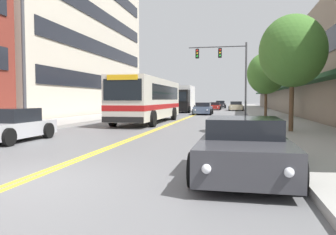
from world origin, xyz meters
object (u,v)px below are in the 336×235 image
object	(u,v)px
street_tree_right_mid	(292,51)
car_charcoal_moving_second	(220,105)
car_beige_parked_right_mid	(236,106)
city_bus	(149,98)
car_slate_blue_moving_lead	(203,109)
box_truck	(183,99)
car_dark_grey_parked_right_foreground	(243,147)
street_lamp_left_near	(29,15)
street_tree_right_far	(266,73)
car_silver_parked_left_far	(11,126)
traffic_signal_mast	(227,65)
car_red_moving_third	(215,106)
car_navy_parked_left_near	(156,109)

from	to	relation	value
street_tree_right_mid	car_charcoal_moving_second	bearing A→B (deg)	96.62
car_beige_parked_right_mid	city_bus	bearing A→B (deg)	-103.17
car_slate_blue_moving_lead	box_truck	bearing A→B (deg)	118.27
car_dark_grey_parked_right_foreground	street_lamp_left_near	size ratio (longest dim) A/B	0.48
street_lamp_left_near	street_tree_right_far	world-z (taller)	street_lamp_left_near
car_silver_parked_left_far	car_slate_blue_moving_lead	distance (m)	24.87
city_bus	traffic_signal_mast	size ratio (longest dim) A/B	1.57
car_slate_blue_moving_lead	car_charcoal_moving_second	xyz separation A→B (m)	(0.69, 25.97, 0.03)
car_beige_parked_right_mid	street_tree_right_mid	size ratio (longest dim) A/B	0.82
city_bus	car_charcoal_moving_second	size ratio (longest dim) A/B	2.45
car_dark_grey_parked_right_foreground	box_truck	xyz separation A→B (m)	(-6.76, 34.06, 1.12)
car_beige_parked_right_mid	traffic_signal_mast	size ratio (longest dim) A/B	0.62
car_charcoal_moving_second	street_lamp_left_near	distance (m)	48.82
car_red_moving_third	box_truck	bearing A→B (deg)	-108.54
car_navy_parked_left_near	box_truck	world-z (taller)	box_truck
car_silver_parked_left_far	street_lamp_left_near	world-z (taller)	street_lamp_left_near
city_bus	box_truck	bearing A→B (deg)	91.50
car_silver_parked_left_far	box_truck	bearing A→B (deg)	85.98
city_bus	car_red_moving_third	xyz separation A→B (m)	(2.88, 28.83, -1.16)
city_bus	car_slate_blue_moving_lead	distance (m)	13.25
car_silver_parked_left_far	car_red_moving_third	world-z (taller)	car_silver_parked_left_far
city_bus	street_tree_right_mid	distance (m)	11.13
traffic_signal_mast	street_tree_right_far	xyz separation A→B (m)	(3.34, -3.83, -1.20)
car_red_moving_third	traffic_signal_mast	world-z (taller)	traffic_signal_mast
car_beige_parked_right_mid	car_red_moving_third	distance (m)	4.10
car_charcoal_moving_second	street_tree_right_mid	size ratio (longest dim) A/B	0.85
car_dark_grey_parked_right_foreground	car_red_moving_third	world-z (taller)	car_dark_grey_parked_right_foreground
car_dark_grey_parked_right_foreground	street_tree_right_mid	distance (m)	9.50
car_silver_parked_left_far	street_tree_right_mid	distance (m)	12.60
car_red_moving_third	traffic_signal_mast	distance (m)	19.80
car_navy_parked_left_near	car_dark_grey_parked_right_foreground	xyz separation A→B (m)	(8.85, -27.92, 0.04)
car_slate_blue_moving_lead	car_red_moving_third	size ratio (longest dim) A/B	0.91
city_bus	box_truck	size ratio (longest dim) A/B	1.62
car_beige_parked_right_mid	car_silver_parked_left_far	bearing A→B (deg)	-103.10
car_charcoal_moving_second	street_tree_right_mid	xyz separation A→B (m)	(5.29, -45.59, 3.22)
city_bus	car_slate_blue_moving_lead	bearing A→B (deg)	78.45
city_bus	car_dark_grey_parked_right_foreground	distance (m)	16.57
car_navy_parked_left_near	car_slate_blue_moving_lead	world-z (taller)	car_slate_blue_moving_lead
traffic_signal_mast	street_lamp_left_near	bearing A→B (deg)	-113.86
street_lamp_left_near	street_tree_right_mid	distance (m)	12.14
car_silver_parked_left_far	car_slate_blue_moving_lead	bearing A→B (deg)	77.80
traffic_signal_mast	car_red_moving_third	bearing A→B (deg)	96.99
car_navy_parked_left_near	car_silver_parked_left_far	world-z (taller)	car_silver_parked_left_far
car_navy_parked_left_near	car_charcoal_moving_second	bearing A→B (deg)	77.31
car_navy_parked_left_near	box_truck	distance (m)	6.58
box_truck	street_lamp_left_near	bearing A→B (deg)	-95.39
car_beige_parked_right_mid	car_slate_blue_moving_lead	xyz separation A→B (m)	(-3.52, -13.43, -0.01)
car_charcoal_moving_second	car_beige_parked_right_mid	bearing A→B (deg)	-77.27
car_slate_blue_moving_lead	car_charcoal_moving_second	distance (m)	25.98
car_silver_parked_left_far	car_red_moving_third	distance (m)	40.57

